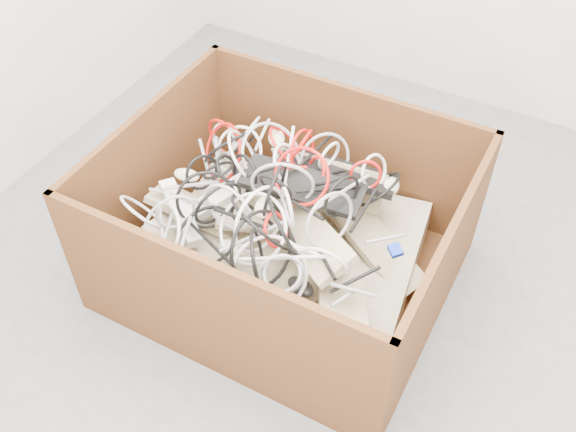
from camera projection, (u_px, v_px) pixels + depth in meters
The scene contains 8 objects.
ground at pixel (329, 312), 2.38m from camera, with size 3.00×3.00×0.00m, color #525255.
cardboard_box at pixel (282, 247), 2.40m from camera, with size 1.15×0.96×0.58m.
keyboard_pile at pixel (303, 226), 2.29m from camera, with size 1.01×0.81×0.35m.
mice_scatter at pixel (275, 205), 2.26m from camera, with size 0.78×0.59×0.20m.
power_strip_left at pixel (229, 192), 2.30m from camera, with size 0.33×0.06×0.04m, color silver.
power_strip_right at pixel (180, 212), 2.28m from camera, with size 0.28×0.06×0.04m, color silver.
vga_plug at pixel (395, 250), 2.14m from camera, with size 0.04×0.04×0.02m, color #0B29AE.
cable_tangle at pixel (261, 194), 2.22m from camera, with size 0.97×0.83×0.41m.
Camera 1 is at (0.54, -1.31, 1.94)m, focal length 41.26 mm.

